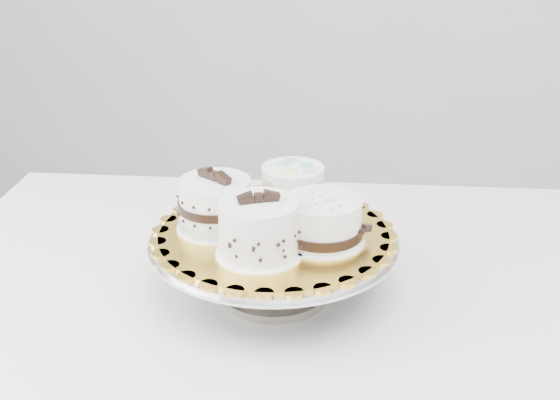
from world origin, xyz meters
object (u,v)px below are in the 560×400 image
(table, at_px, (305,324))
(cake_swirl, at_px, (259,230))
(cake_stand, at_px, (274,254))
(cake_banded, at_px, (216,206))
(cake_dots, at_px, (293,188))
(cake_ribbon, at_px, (323,222))
(cake_board, at_px, (274,234))

(table, relative_size, cake_swirl, 9.41)
(cake_stand, relative_size, cake_banded, 2.61)
(cake_banded, bearing_deg, cake_stand, 33.23)
(table, xyz_separation_m, cake_swirl, (-0.04, -0.11, 0.21))
(cake_dots, bearing_deg, table, -39.19)
(cake_swirl, bearing_deg, cake_ribbon, 11.05)
(cake_banded, bearing_deg, cake_board, 33.23)
(table, xyz_separation_m, cake_ribbon, (0.04, -0.05, 0.21))
(cake_dots, bearing_deg, cake_stand, -81.50)
(cake_board, distance_m, cake_ribbon, 0.08)
(table, bearing_deg, cake_ribbon, -66.83)
(cake_swirl, distance_m, cake_dots, 0.15)
(cake_banded, height_order, cake_dots, cake_banded)
(cake_dots, bearing_deg, cake_banded, -121.48)
(cake_stand, height_order, cake_board, cake_board)
(table, bearing_deg, cake_stand, -141.48)
(cake_ribbon, bearing_deg, cake_swirl, -113.86)
(table, distance_m, cake_swirl, 0.25)
(cake_dots, distance_m, cake_ribbon, 0.11)
(table, bearing_deg, cake_banded, -167.39)
(cake_banded, relative_size, cake_dots, 1.18)
(table, height_order, cake_ribbon, cake_ribbon)
(cake_stand, xyz_separation_m, cake_banded, (-0.08, -0.01, 0.07))
(cake_dots, height_order, cake_ribbon, cake_dots)
(cake_board, xyz_separation_m, cake_banded, (-0.08, -0.01, 0.04))
(cake_swirl, height_order, cake_dots, cake_swirl)
(cake_stand, distance_m, cake_dots, 0.11)
(cake_swirl, bearing_deg, cake_banded, 114.98)
(cake_swirl, xyz_separation_m, cake_banded, (-0.08, 0.06, -0.00))
(table, distance_m, cake_banded, 0.25)
(table, height_order, cake_stand, cake_stand)
(cake_swirl, xyz_separation_m, cake_dots, (0.00, 0.15, -0.00))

